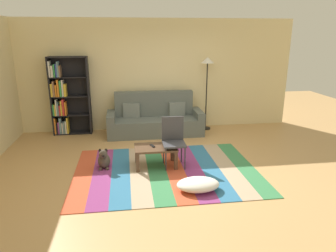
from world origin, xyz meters
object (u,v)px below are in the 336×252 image
at_px(coffee_table, 156,150).
at_px(standing_lamp, 207,70).
at_px(folding_chair, 173,137).
at_px(dog, 104,160).
at_px(tv_remote, 152,146).
at_px(pouf, 198,184).
at_px(couch, 155,120).
at_px(bookshelf, 65,98).

bearing_deg(coffee_table, standing_lamp, 55.48).
distance_m(coffee_table, folding_chair, 0.39).
bearing_deg(dog, tv_remote, -1.37).
bearing_deg(pouf, couch, 97.23).
relative_size(couch, dog, 5.69).
bearing_deg(coffee_table, bookshelf, 130.46).
bearing_deg(standing_lamp, tv_remote, -125.87).
height_order(pouf, dog, dog).
distance_m(coffee_table, pouf, 1.17).
height_order(dog, standing_lamp, standing_lamp).
height_order(pouf, tv_remote, tv_remote).
xyz_separation_m(pouf, folding_chair, (-0.23, 1.03, 0.43)).
height_order(bookshelf, tv_remote, bookshelf).
bearing_deg(folding_chair, coffee_table, -157.60).
height_order(coffee_table, dog, dog).
xyz_separation_m(dog, standing_lamp, (2.42, 2.12, 1.34)).
bearing_deg(folding_chair, couch, 112.73).
bearing_deg(pouf, standing_lamp, 73.57).
distance_m(pouf, tv_remote, 1.23).
bearing_deg(dog, standing_lamp, 41.16).
bearing_deg(folding_chair, pouf, -59.02).
bearing_deg(folding_chair, bookshelf, 153.63).
bearing_deg(bookshelf, folding_chair, -44.76).
bearing_deg(couch, dog, -120.19).
relative_size(coffee_table, standing_lamp, 0.42).
bearing_deg(folding_chair, tv_remote, -162.54).
height_order(pouf, folding_chair, folding_chair).
height_order(dog, tv_remote, tv_remote).
bearing_deg(tv_remote, dog, 161.01).
bearing_deg(pouf, coffee_table, 118.95).
xyz_separation_m(couch, folding_chair, (0.15, -1.94, 0.20)).
bearing_deg(dog, folding_chair, -1.24).
bearing_deg(bookshelf, pouf, -52.76).
xyz_separation_m(couch, coffee_table, (-0.18, -1.96, -0.02)).
relative_size(bookshelf, tv_remote, 12.28).
xyz_separation_m(tv_remote, folding_chair, (0.38, -0.01, 0.14)).
xyz_separation_m(bookshelf, tv_remote, (1.86, -2.22, -0.49)).
distance_m(dog, standing_lamp, 3.49).
distance_m(bookshelf, dog, 2.51).
height_order(couch, tv_remote, couch).
distance_m(couch, bookshelf, 2.18).
distance_m(dog, tv_remote, 0.91).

